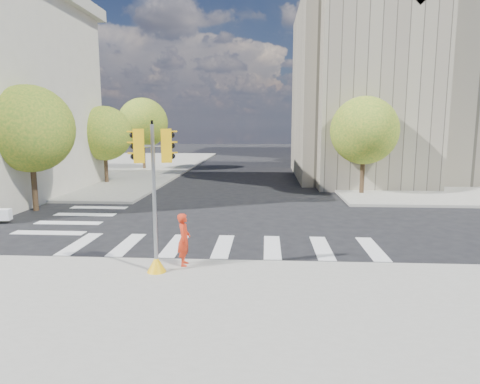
% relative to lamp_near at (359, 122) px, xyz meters
% --- Properties ---
extents(ground, '(160.00, 160.00, 0.00)m').
position_rel_lamp_near_xyz_m(ground, '(-8.00, -14.00, -4.58)').
color(ground, black).
rests_on(ground, ground).
extents(sidewalk_far_right, '(28.00, 40.00, 0.15)m').
position_rel_lamp_near_xyz_m(sidewalk_far_right, '(12.00, 12.00, -4.50)').
color(sidewalk_far_right, gray).
rests_on(sidewalk_far_right, ground).
extents(sidewalk_far_left, '(28.00, 40.00, 0.15)m').
position_rel_lamp_near_xyz_m(sidewalk_far_left, '(-28.00, 12.00, -4.50)').
color(sidewalk_far_left, gray).
rests_on(sidewalk_far_left, ground).
extents(civic_building, '(26.00, 16.00, 19.39)m').
position_rel_lamp_near_xyz_m(civic_building, '(7.59, 5.12, 2.68)').
color(civic_building, gray).
rests_on(civic_building, ground).
extents(office_tower, '(20.00, 18.00, 30.00)m').
position_rel_lamp_near_xyz_m(office_tower, '(14.00, 28.00, 10.42)').
color(office_tower, '#9EA0A3').
rests_on(office_tower, ground).
extents(tree_lw_near, '(4.40, 4.40, 6.41)m').
position_rel_lamp_near_xyz_m(tree_lw_near, '(-18.50, -10.00, -0.38)').
color(tree_lw_near, '#382616').
rests_on(tree_lw_near, ground).
extents(tree_lw_mid, '(4.00, 4.00, 5.77)m').
position_rel_lamp_near_xyz_m(tree_lw_mid, '(-18.50, 0.00, -0.82)').
color(tree_lw_mid, '#382616').
rests_on(tree_lw_mid, ground).
extents(tree_lw_far, '(4.80, 4.80, 6.95)m').
position_rel_lamp_near_xyz_m(tree_lw_far, '(-18.50, 10.00, -0.04)').
color(tree_lw_far, '#382616').
rests_on(tree_lw_far, ground).
extents(tree_re_near, '(4.20, 4.20, 6.16)m').
position_rel_lamp_near_xyz_m(tree_re_near, '(-0.50, -4.00, -0.53)').
color(tree_re_near, '#382616').
rests_on(tree_re_near, ground).
extents(tree_re_mid, '(4.60, 4.60, 6.66)m').
position_rel_lamp_near_xyz_m(tree_re_mid, '(-0.50, 8.00, -0.23)').
color(tree_re_mid, '#382616').
rests_on(tree_re_mid, ground).
extents(tree_re_far, '(4.00, 4.00, 5.88)m').
position_rel_lamp_near_xyz_m(tree_re_far, '(-0.50, 20.00, -0.71)').
color(tree_re_far, '#382616').
rests_on(tree_re_far, ground).
extents(lamp_near, '(0.35, 0.18, 8.11)m').
position_rel_lamp_near_xyz_m(lamp_near, '(0.00, 0.00, 0.00)').
color(lamp_near, black).
rests_on(lamp_near, sidewalk_far_right).
extents(lamp_far, '(0.35, 0.18, 8.11)m').
position_rel_lamp_near_xyz_m(lamp_far, '(0.00, 14.00, 0.00)').
color(lamp_far, black).
rests_on(lamp_far, sidewalk_far_right).
extents(traffic_signal, '(1.08, 0.56, 4.41)m').
position_rel_lamp_near_xyz_m(traffic_signal, '(-9.74, -19.26, -2.57)').
color(traffic_signal, '#EEAE0C').
rests_on(traffic_signal, sidewalk_near).
extents(photographer, '(0.44, 0.62, 1.62)m').
position_rel_lamp_near_xyz_m(photographer, '(-9.04, -18.60, -3.62)').
color(photographer, red).
rests_on(photographer, sidewalk_near).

